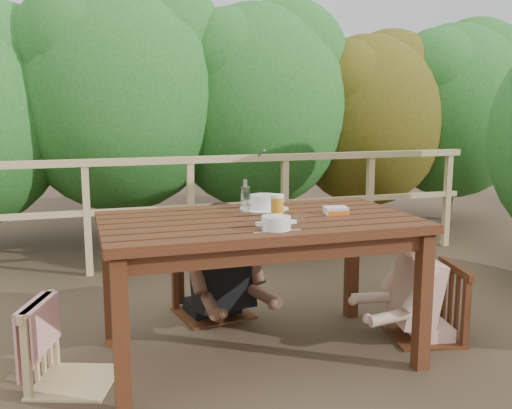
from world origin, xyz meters
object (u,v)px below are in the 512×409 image
object	(u,v)px
chair_left	(71,307)
woman	(211,227)
chair_right	(427,270)
soup_near	(276,224)
table	(259,290)
bread_roll	(274,221)
bottle	(245,198)
beer_glass	(277,207)
chair_far	(212,248)
tumbler	(300,223)
soup_far	(264,203)
diner_right	(432,248)
butter_tub	(336,212)

from	to	relation	value
chair_left	woman	xyz separation A→B (m)	(0.94, 0.80, 0.20)
chair_right	soup_near	world-z (taller)	soup_near
table	soup_near	xyz separation A→B (m)	(-0.01, -0.33, 0.45)
chair_left	chair_right	distance (m)	2.13
woman	soup_near	size ratio (longest dim) A/B	4.83
chair_right	woman	size ratio (longest dim) A/B	0.71
woman	bread_roll	distance (m)	1.02
table	bottle	size ratio (longest dim) A/B	8.01
chair_right	bread_roll	world-z (taller)	bread_roll
table	chair_right	bearing A→B (deg)	-2.43
chair_left	beer_glass	size ratio (longest dim) A/B	5.72
chair_far	tumbler	size ratio (longest dim) A/B	13.57
soup_far	bread_roll	bearing A→B (deg)	-102.64
table	chair_far	size ratio (longest dim) A/B	1.84
diner_right	beer_glass	xyz separation A→B (m)	(-1.02, 0.03, 0.31)
table	bottle	world-z (taller)	bottle
woman	bottle	bearing A→B (deg)	85.23
diner_right	beer_glass	bearing A→B (deg)	99.67
chair_left	soup_near	world-z (taller)	soup_near
soup_near	bread_roll	bearing A→B (deg)	77.17
chair_left	diner_right	bearing A→B (deg)	-70.93
beer_glass	tumbler	size ratio (longest dim) A/B	2.09
diner_right	tumbler	xyz separation A→B (m)	(-0.99, -0.24, 0.27)
beer_glass	chair_right	bearing A→B (deg)	-1.62
bottle	butter_tub	distance (m)	0.54
chair_left	soup_near	size ratio (longest dim) A/B	3.26
soup_far	chair_right	bearing A→B (deg)	-18.45
diner_right	chair_far	bearing A→B (deg)	67.98
soup_far	beer_glass	bearing A→B (deg)	-93.80
chair_right	soup_far	world-z (taller)	soup_far
chair_right	beer_glass	world-z (taller)	beer_glass
bottle	beer_glass	bearing A→B (deg)	-48.64
table	diner_right	size ratio (longest dim) A/B	1.52
chair_left	bottle	world-z (taller)	bottle
chair_far	soup_far	distance (m)	0.65
chair_far	chair_right	distance (m)	1.43
diner_right	bread_roll	world-z (taller)	diner_right
table	bread_roll	size ratio (longest dim) A/B	13.75
chair_left	bottle	xyz separation A→B (m)	(1.00, 0.17, 0.50)
diner_right	butter_tub	xyz separation A→B (m)	(-0.65, 0.02, 0.26)
butter_tub	diner_right	bearing A→B (deg)	6.23
bread_roll	beer_glass	distance (m)	0.22
chair_right	tumbler	world-z (taller)	tumbler
chair_right	soup_near	distance (m)	1.21
soup_far	tumbler	distance (m)	0.56
diner_right	butter_tub	size ratio (longest dim) A/B	8.53
table	chair_left	xyz separation A→B (m)	(-1.04, -0.03, 0.02)
woman	diner_right	distance (m)	1.47
beer_glass	soup_near	bearing A→B (deg)	-110.65
chair_far	beer_glass	bearing A→B (deg)	-85.56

